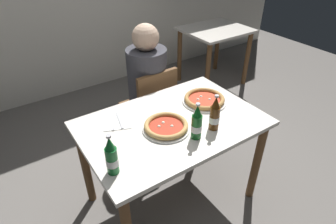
% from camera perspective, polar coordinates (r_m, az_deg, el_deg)
% --- Properties ---
extents(ground_plane, '(8.00, 8.00, 0.00)m').
position_cam_1_polar(ground_plane, '(2.40, 0.70, -16.66)').
color(ground_plane, slate).
extents(dining_table_main, '(1.20, 0.80, 0.75)m').
position_cam_1_polar(dining_table_main, '(1.95, 0.83, -4.69)').
color(dining_table_main, silver).
rests_on(dining_table_main, ground_plane).
extents(chair_behind_table, '(0.41, 0.41, 0.85)m').
position_cam_1_polar(chair_behind_table, '(2.54, -3.36, 1.26)').
color(chair_behind_table, brown).
rests_on(chair_behind_table, ground_plane).
extents(diner_seated, '(0.34, 0.34, 1.21)m').
position_cam_1_polar(diner_seated, '(2.53, -4.06, 3.71)').
color(diner_seated, '#2D3342').
rests_on(diner_seated, ground_plane).
extents(dining_table_background, '(0.80, 0.70, 0.75)m').
position_cam_1_polar(dining_table_background, '(3.79, 9.38, 14.05)').
color(dining_table_background, silver).
rests_on(dining_table_background, ground_plane).
extents(pizza_margherita_near, '(0.31, 0.31, 0.04)m').
position_cam_1_polar(pizza_margherita_near, '(1.80, -0.39, -2.92)').
color(pizza_margherita_near, white).
rests_on(pizza_margherita_near, dining_table_main).
extents(pizza_marinara_far, '(0.32, 0.32, 0.04)m').
position_cam_1_polar(pizza_marinara_far, '(2.09, 7.37, 2.53)').
color(pizza_marinara_far, white).
rests_on(pizza_marinara_far, dining_table_main).
extents(beer_bottle_left, '(0.07, 0.07, 0.25)m').
position_cam_1_polar(beer_bottle_left, '(1.78, 9.42, -0.61)').
color(beer_bottle_left, '#512D0F').
rests_on(beer_bottle_left, dining_table_main).
extents(beer_bottle_center, '(0.07, 0.07, 0.25)m').
position_cam_1_polar(beer_bottle_center, '(1.49, -11.35, -8.96)').
color(beer_bottle_center, '#196B2D').
rests_on(beer_bottle_center, dining_table_main).
extents(beer_bottle_right, '(0.07, 0.07, 0.25)m').
position_cam_1_polar(beer_bottle_right, '(1.69, 5.82, -2.36)').
color(beer_bottle_right, '#14591E').
rests_on(beer_bottle_right, dining_table_main).
extents(napkin_with_cutlery, '(0.24, 0.24, 0.01)m').
position_cam_1_polar(napkin_with_cutlery, '(1.90, -10.28, -1.96)').
color(napkin_with_cutlery, white).
rests_on(napkin_with_cutlery, dining_table_main).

